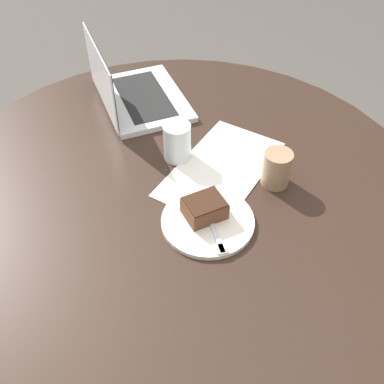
# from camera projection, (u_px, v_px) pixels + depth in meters

# --- Properties ---
(ground_plane) EXTENTS (12.00, 12.00, 0.00)m
(ground_plane) POSITION_uv_depth(u_px,v_px,m) (182.00, 323.00, 1.72)
(ground_plane) COLOR #4C4742
(dining_table) EXTENTS (1.35, 1.35, 0.74)m
(dining_table) POSITION_uv_depth(u_px,v_px,m) (178.00, 212.00, 1.28)
(dining_table) COLOR black
(dining_table) RESTS_ON ground_plane
(paper_document) EXTENTS (0.44, 0.33, 0.00)m
(paper_document) POSITION_uv_depth(u_px,v_px,m) (221.00, 169.00, 1.24)
(paper_document) COLOR white
(paper_document) RESTS_ON dining_table
(plate) EXTENTS (0.23, 0.23, 0.01)m
(plate) POSITION_uv_depth(u_px,v_px,m) (208.00, 221.00, 1.10)
(plate) COLOR silver
(plate) RESTS_ON dining_table
(cake_slice) EXTENTS (0.12, 0.12, 0.05)m
(cake_slice) POSITION_uv_depth(u_px,v_px,m) (204.00, 208.00, 1.09)
(cake_slice) COLOR brown
(cake_slice) RESTS_ON plate
(fork) EXTENTS (0.16, 0.09, 0.00)m
(fork) POSITION_uv_depth(u_px,v_px,m) (215.00, 232.00, 1.07)
(fork) COLOR silver
(fork) RESTS_ON plate
(coffee_glass) EXTENTS (0.08, 0.08, 0.10)m
(coffee_glass) POSITION_uv_depth(u_px,v_px,m) (277.00, 168.00, 1.17)
(coffee_glass) COLOR #997556
(coffee_glass) RESTS_ON dining_table
(water_glass) EXTENTS (0.08, 0.08, 0.11)m
(water_glass) POSITION_uv_depth(u_px,v_px,m) (177.00, 142.00, 1.24)
(water_glass) COLOR silver
(water_glass) RESTS_ON dining_table
(laptop) EXTENTS (0.43, 0.40, 0.22)m
(laptop) POSITION_uv_depth(u_px,v_px,m) (134.00, 94.00, 1.45)
(laptop) COLOR silver
(laptop) RESTS_ON dining_table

